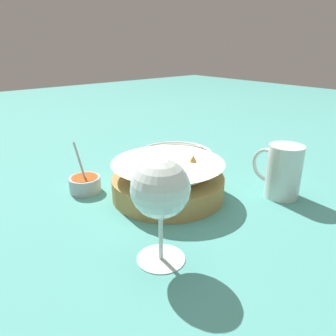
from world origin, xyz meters
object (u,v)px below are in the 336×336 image
Objects in this scene: food_basket at (168,181)px; wine_glass at (160,192)px; sauce_cup at (85,183)px; side_plate at (175,154)px; beer_mug at (283,173)px.

food_basket is 0.24m from wine_glass.
food_basket is 2.25× the size of sauce_cup.
wine_glass is 0.72× the size of side_plate.
wine_glass reaches higher than side_plate.
beer_mug is (-0.16, -0.19, 0.02)m from food_basket.
beer_mug reaches higher than side_plate.
beer_mug is at bearing -129.96° from food_basket.
food_basket reaches higher than side_plate.
beer_mug is at bearing -133.18° from sauce_cup.
beer_mug is (0.01, -0.35, -0.06)m from wine_glass.
side_plate is (0.05, -0.32, -0.01)m from sauce_cup.
sauce_cup is 0.65× the size of wine_glass.
wine_glass is at bearing 136.00° from side_plate.
sauce_cup is 0.47× the size of side_plate.
wine_glass is 0.35m from beer_mug.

